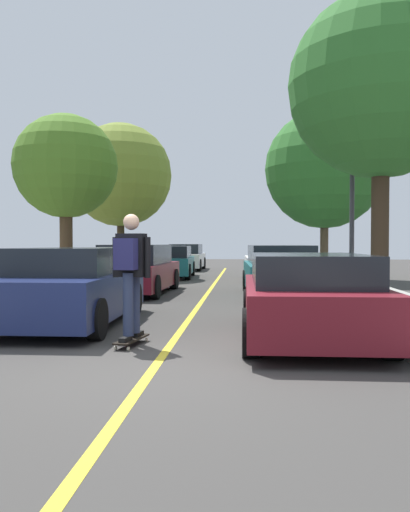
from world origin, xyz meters
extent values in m
plane|color=#3D3A38|center=(0.00, 0.00, 0.00)|extent=(80.00, 80.00, 0.00)
cube|color=gold|center=(0.00, 4.00, 0.00)|extent=(0.12, 39.20, 0.01)
cube|color=navy|center=(-2.03, 3.03, 0.55)|extent=(1.85, 4.24, 0.74)
cube|color=black|center=(-2.03, 3.11, 1.16)|extent=(1.62, 2.54, 0.46)
cylinder|color=black|center=(-1.18, 1.63, 0.32)|extent=(0.23, 0.64, 0.64)
cylinder|color=black|center=(-1.20, 4.45, 0.32)|extent=(0.23, 0.64, 0.64)
cylinder|color=black|center=(-2.89, 4.43, 0.32)|extent=(0.23, 0.64, 0.64)
cube|color=maroon|center=(-2.03, 8.77, 0.52)|extent=(1.90, 4.45, 0.69)
cube|color=black|center=(-2.04, 8.69, 1.14)|extent=(1.64, 2.80, 0.55)
cylinder|color=black|center=(-1.26, 7.24, 0.32)|extent=(0.24, 0.65, 0.64)
cylinder|color=black|center=(-2.90, 7.30, 0.32)|extent=(0.24, 0.65, 0.64)
cylinder|color=black|center=(-1.16, 10.24, 0.32)|extent=(0.24, 0.65, 0.64)
cylinder|color=black|center=(-2.81, 10.29, 0.32)|extent=(0.24, 0.65, 0.64)
cube|color=#196066|center=(-2.03, 15.48, 0.52)|extent=(1.95, 4.17, 0.67)
cube|color=black|center=(-2.04, 15.53, 1.09)|extent=(1.67, 2.58, 0.48)
cylinder|color=black|center=(-1.15, 14.17, 0.32)|extent=(0.25, 0.65, 0.64)
cylinder|color=black|center=(-2.81, 14.10, 0.32)|extent=(0.25, 0.65, 0.64)
cylinder|color=black|center=(-1.25, 16.86, 0.32)|extent=(0.25, 0.65, 0.64)
cylinder|color=black|center=(-2.92, 16.80, 0.32)|extent=(0.25, 0.65, 0.64)
cube|color=white|center=(-2.03, 21.63, 0.53)|extent=(1.73, 4.15, 0.70)
cube|color=black|center=(-2.03, 21.55, 1.14)|extent=(1.52, 2.55, 0.52)
cylinder|color=black|center=(-1.24, 20.25, 0.32)|extent=(0.22, 0.64, 0.64)
cylinder|color=black|center=(-2.84, 20.26, 0.32)|extent=(0.22, 0.64, 0.64)
cylinder|color=black|center=(-1.23, 23.00, 0.32)|extent=(0.22, 0.64, 0.64)
cylinder|color=black|center=(-2.83, 23.00, 0.32)|extent=(0.22, 0.64, 0.64)
cube|color=maroon|center=(2.03, 1.94, 0.52)|extent=(1.90, 4.06, 0.68)
cube|color=black|center=(2.03, 1.86, 1.08)|extent=(1.67, 2.65, 0.44)
cylinder|color=black|center=(1.16, 3.27, 0.32)|extent=(0.22, 0.64, 0.64)
cylinder|color=black|center=(2.92, 3.26, 0.32)|extent=(0.22, 0.64, 0.64)
cylinder|color=black|center=(1.15, 0.62, 0.32)|extent=(0.22, 0.64, 0.64)
cylinder|color=black|center=(2.91, 0.61, 0.32)|extent=(0.22, 0.64, 0.64)
cube|color=#196066|center=(2.03, 8.27, 0.54)|extent=(1.97, 4.50, 0.73)
cube|color=black|center=(2.03, 8.31, 1.16)|extent=(1.70, 3.06, 0.50)
cylinder|color=black|center=(1.13, 9.76, 0.32)|extent=(0.24, 0.65, 0.64)
cylinder|color=black|center=(2.82, 9.82, 0.32)|extent=(0.24, 0.65, 0.64)
cylinder|color=black|center=(1.25, 6.72, 0.32)|extent=(0.24, 0.65, 0.64)
cylinder|color=black|center=(2.93, 6.79, 0.32)|extent=(0.24, 0.65, 0.64)
cube|color=white|center=(2.03, 14.39, 0.55)|extent=(1.89, 4.28, 0.75)
cube|color=black|center=(2.04, 14.18, 1.15)|extent=(1.65, 2.81, 0.44)
cylinder|color=black|center=(1.16, 15.80, 0.32)|extent=(0.23, 0.64, 0.64)
cylinder|color=black|center=(2.85, 15.83, 0.32)|extent=(0.23, 0.64, 0.64)
cylinder|color=black|center=(1.21, 12.95, 0.32)|extent=(0.23, 0.64, 0.64)
cylinder|color=black|center=(2.91, 12.98, 0.32)|extent=(0.23, 0.64, 0.64)
cylinder|color=#4C3823|center=(-4.22, 8.95, 1.57)|extent=(0.38, 0.38, 2.86)
sphere|color=#4C7A23|center=(-4.22, 8.95, 3.74)|extent=(3.06, 3.06, 3.06)
cylinder|color=#3D2D1E|center=(-4.22, 15.74, 1.57)|extent=(0.31, 0.31, 2.85)
sphere|color=olive|center=(-4.22, 15.74, 4.37)|extent=(4.39, 4.39, 4.39)
cylinder|color=#3D2D1E|center=(4.22, 6.28, 1.90)|extent=(0.40, 0.40, 3.53)
sphere|color=#2D6B28|center=(4.22, 6.28, 5.13)|extent=(4.29, 4.29, 4.29)
cylinder|color=brown|center=(4.22, 14.62, 1.57)|extent=(0.32, 0.32, 2.86)
sphere|color=#2D6B28|center=(4.22, 14.62, 4.38)|extent=(4.68, 4.68, 4.68)
cylinder|color=#38383D|center=(3.78, 7.30, 3.04)|extent=(0.12, 0.12, 5.80)
cube|color=#EAE5C6|center=(3.78, 7.30, 6.06)|extent=(0.36, 0.24, 0.20)
cube|color=black|center=(-0.55, 1.26, 0.09)|extent=(0.37, 0.87, 0.02)
cylinder|color=beige|center=(-0.58, 1.61, 0.03)|extent=(0.03, 0.06, 0.06)
cylinder|color=beige|center=(-0.39, 1.58, 0.03)|extent=(0.03, 0.06, 0.06)
cylinder|color=beige|center=(-0.71, 0.95, 0.03)|extent=(0.03, 0.06, 0.06)
cylinder|color=beige|center=(-0.52, 0.91, 0.03)|extent=(0.03, 0.06, 0.06)
cube|color=#99999E|center=(-0.49, 1.60, 0.07)|extent=(0.11, 0.06, 0.02)
cube|color=#99999E|center=(-0.61, 0.93, 0.07)|extent=(0.11, 0.06, 0.02)
cube|color=black|center=(-0.51, 1.48, 0.13)|extent=(0.15, 0.27, 0.06)
cube|color=black|center=(-0.59, 1.05, 0.13)|extent=(0.15, 0.27, 0.06)
cylinder|color=#283351|center=(-0.53, 1.38, 0.61)|extent=(0.18, 0.18, 0.89)
cylinder|color=#283351|center=(-0.57, 1.14, 0.61)|extent=(0.18, 0.18, 0.89)
cube|color=black|center=(-0.55, 1.26, 1.30)|extent=(0.43, 0.29, 0.62)
sphere|color=tan|center=(-0.55, 1.26, 1.77)|extent=(0.23, 0.23, 0.23)
cylinder|color=black|center=(-0.79, 1.31, 1.27)|extent=(0.11, 0.11, 0.58)
cylinder|color=black|center=(-0.31, 1.22, 1.27)|extent=(0.11, 0.11, 0.58)
cube|color=#1E1E4C|center=(-0.59, 1.07, 1.32)|extent=(0.33, 0.23, 0.44)
camera|label=1|loc=(1.06, -5.99, 1.48)|focal=36.11mm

